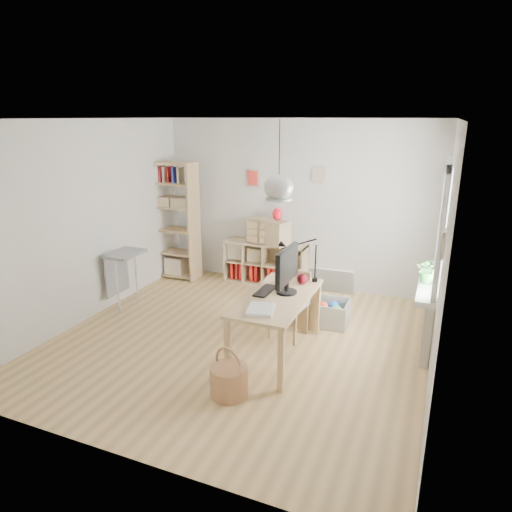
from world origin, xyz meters
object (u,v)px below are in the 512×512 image
at_px(cube_shelf, 265,266).
at_px(monitor, 287,268).
at_px(desk, 277,303).
at_px(storage_chest, 326,306).
at_px(drawer_chest, 268,231).
at_px(chair, 291,300).
at_px(tall_bookshelf, 174,216).

relative_size(cube_shelf, monitor, 2.25).
xyz_separation_m(desk, storage_chest, (0.31, 1.13, -0.43)).
height_order(storage_chest, monitor, monitor).
bearing_deg(drawer_chest, desk, -48.66).
bearing_deg(cube_shelf, chair, -58.99).
bearing_deg(drawer_chest, tall_bookshelf, -153.73).
bearing_deg(storage_chest, chair, -121.53).
relative_size(cube_shelf, tall_bookshelf, 0.70).
xyz_separation_m(desk, tall_bookshelf, (-2.59, 1.95, 0.43)).
xyz_separation_m(chair, drawer_chest, (-0.93, 1.63, 0.43)).
xyz_separation_m(chair, storage_chest, (0.33, 0.57, -0.26)).
distance_m(desk, monitor, 0.43).
relative_size(desk, cube_shelf, 1.07).
bearing_deg(desk, drawer_chest, 113.40).
distance_m(cube_shelf, storage_chest, 1.73).
xyz_separation_m(tall_bookshelf, monitor, (2.65, -1.82, -0.03)).
xyz_separation_m(storage_chest, monitor, (-0.25, -1.00, 0.83)).
distance_m(desk, drawer_chest, 2.40).
relative_size(desk, tall_bookshelf, 0.75).
height_order(desk, drawer_chest, drawer_chest).
xyz_separation_m(cube_shelf, monitor, (1.09, -2.10, 0.76)).
bearing_deg(cube_shelf, tall_bookshelf, -169.81).
bearing_deg(chair, tall_bookshelf, 158.92).
xyz_separation_m(storage_chest, drawer_chest, (-1.26, 1.06, 0.70)).
height_order(tall_bookshelf, monitor, tall_bookshelf).
relative_size(cube_shelf, drawer_chest, 2.01).
xyz_separation_m(cube_shelf, drawer_chest, (0.07, -0.04, 0.62)).
bearing_deg(chair, desk, -80.80).
bearing_deg(tall_bookshelf, chair, -28.40).
bearing_deg(tall_bookshelf, cube_shelf, 10.19).
height_order(chair, monitor, monitor).
bearing_deg(tall_bookshelf, storage_chest, -15.71).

